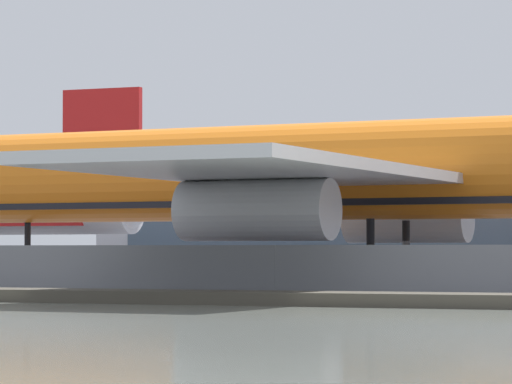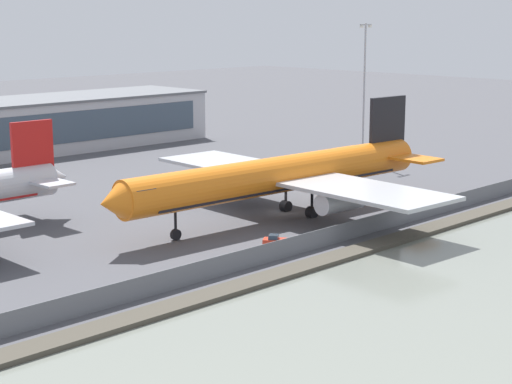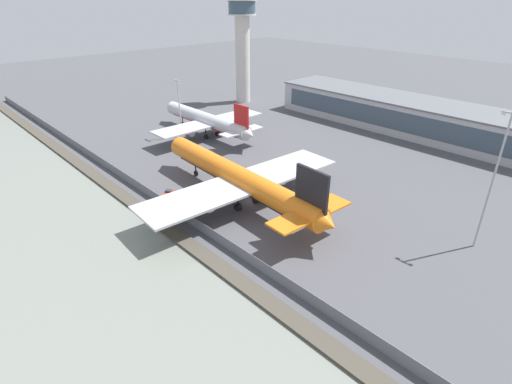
% 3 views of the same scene
% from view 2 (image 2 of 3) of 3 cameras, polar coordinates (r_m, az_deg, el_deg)
% --- Properties ---
extents(ground_plane, '(500.00, 500.00, 0.00)m').
position_cam_2_polar(ground_plane, '(119.14, 1.77, -1.35)').
color(ground_plane, '#4C4C51').
extents(shoreline_seawall, '(320.00, 3.00, 0.50)m').
position_cam_2_polar(shoreline_seawall, '(106.44, 9.81, -2.97)').
color(shoreline_seawall, '#474238').
rests_on(shoreline_seawall, ground).
extents(perimeter_fence, '(280.00, 0.10, 2.25)m').
position_cam_2_polar(perimeter_fence, '(108.80, 7.90, -2.11)').
color(perimeter_fence, slate).
rests_on(perimeter_fence, ground).
extents(cargo_jet_orange, '(55.95, 48.45, 15.14)m').
position_cam_2_polar(cargo_jet_orange, '(115.14, 1.96, 1.13)').
color(cargo_jet_orange, orange).
rests_on(cargo_jet_orange, ground).
extents(baggage_tug, '(3.18, 3.53, 1.80)m').
position_cam_2_polar(baggage_tug, '(99.99, 1.38, -3.42)').
color(baggage_tug, red).
rests_on(baggage_tug, ground).
extents(apron_light_mast_apron_west, '(3.20, 0.40, 25.48)m').
position_cam_2_polar(apron_light_mast_apron_west, '(159.66, 7.22, 7.00)').
color(apron_light_mast_apron_west, '#A8A8AD').
rests_on(apron_light_mast_apron_west, ground).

